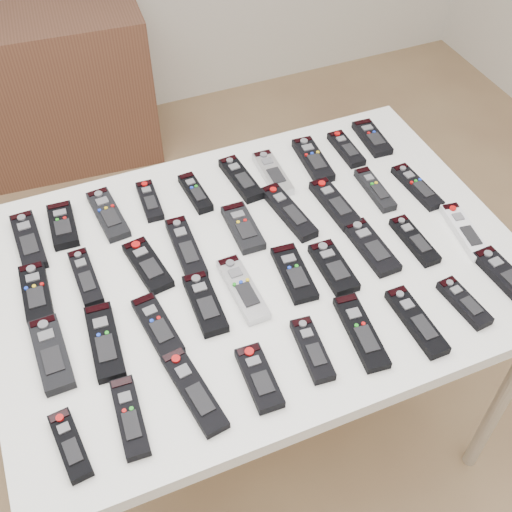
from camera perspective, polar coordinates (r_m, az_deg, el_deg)
name	(u,v)px	position (r m, az deg, el deg)	size (l,w,h in m)	color
ground	(261,463)	(2.11, 0.48, -17.91)	(4.00, 4.00, 0.00)	brown
table	(256,278)	(1.57, 0.00, -1.93)	(1.25, 0.88, 0.78)	white
remote_0	(29,241)	(1.65, -19.56, 1.26)	(0.06, 0.19, 0.02)	black
remote_1	(63,225)	(1.67, -16.80, 2.63)	(0.06, 0.15, 0.02)	black
remote_2	(108,214)	(1.67, -13.01, 3.63)	(0.06, 0.19, 0.02)	black
remote_3	(150,201)	(1.69, -9.43, 4.87)	(0.04, 0.14, 0.02)	black
remote_4	(195,193)	(1.69, -5.41, 5.61)	(0.04, 0.15, 0.02)	black
remote_5	(241,179)	(1.73, -1.37, 6.87)	(0.05, 0.18, 0.02)	black
remote_6	(273,174)	(1.74, 1.48, 7.34)	(0.05, 0.18, 0.02)	#B7B7BC
remote_7	(313,160)	(1.79, 5.08, 8.51)	(0.06, 0.18, 0.02)	black
remote_8	(346,149)	(1.85, 8.01, 9.40)	(0.05, 0.15, 0.02)	black
remote_9	(372,138)	(1.90, 10.27, 10.29)	(0.06, 0.16, 0.02)	black
remote_10	(36,293)	(1.53, -18.95, -3.15)	(0.06, 0.17, 0.02)	black
remote_11	(86,278)	(1.53, -14.91, -1.87)	(0.05, 0.17, 0.02)	black
remote_12	(148,265)	(1.53, -9.61, -0.82)	(0.06, 0.17, 0.02)	black
remote_13	(186,248)	(1.55, -6.25, 0.71)	(0.05, 0.20, 0.02)	black
remote_14	(243,228)	(1.59, -1.17, 2.55)	(0.06, 0.16, 0.02)	black
remote_15	(289,212)	(1.63, 2.92, 3.94)	(0.05, 0.21, 0.02)	black
remote_16	(335,204)	(1.66, 7.01, 4.63)	(0.05, 0.18, 0.02)	black
remote_17	(375,189)	(1.72, 10.52, 5.84)	(0.04, 0.16, 0.02)	black
remote_18	(417,187)	(1.76, 14.11, 6.00)	(0.05, 0.18, 0.02)	black
remote_19	(52,354)	(1.42, -17.72, -8.29)	(0.06, 0.19, 0.02)	black
remote_20	(105,341)	(1.41, -13.31, -7.39)	(0.06, 0.19, 0.02)	black
remote_21	(157,326)	(1.41, -8.75, -6.16)	(0.05, 0.17, 0.02)	black
remote_22	(205,303)	(1.43, -4.56, -4.22)	(0.06, 0.17, 0.02)	black
remote_23	(243,289)	(1.46, -1.19, -2.95)	(0.05, 0.20, 0.02)	#B7B7BC
remote_24	(294,273)	(1.49, 3.40, -1.53)	(0.06, 0.17, 0.02)	black
remote_25	(333,267)	(1.51, 6.90, -1.01)	(0.06, 0.16, 0.02)	black
remote_26	(371,247)	(1.57, 10.21, 0.79)	(0.06, 0.18, 0.02)	black
remote_27	(414,240)	(1.61, 13.90, 1.35)	(0.04, 0.16, 0.02)	black
remote_28	(465,231)	(1.66, 18.07, 2.09)	(0.05, 0.19, 0.02)	silver
remote_29	(70,445)	(1.30, -16.18, -15.84)	(0.04, 0.15, 0.02)	black
remote_30	(130,417)	(1.30, -11.16, -13.87)	(0.05, 0.17, 0.02)	black
remote_31	(194,391)	(1.31, -5.54, -11.84)	(0.05, 0.21, 0.02)	black
remote_32	(259,378)	(1.32, 0.28, -10.77)	(0.05, 0.15, 0.02)	black
remote_33	(312,350)	(1.36, 5.01, -8.29)	(0.05, 0.16, 0.02)	black
remote_34	(361,332)	(1.40, 9.31, -6.67)	(0.05, 0.20, 0.02)	black
remote_35	(416,322)	(1.44, 14.07, -5.67)	(0.05, 0.19, 0.02)	black
remote_36	(464,303)	(1.50, 18.02, -3.98)	(0.04, 0.14, 0.02)	black
remote_37	(506,277)	(1.59, 21.32, -1.73)	(0.05, 0.18, 0.02)	black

